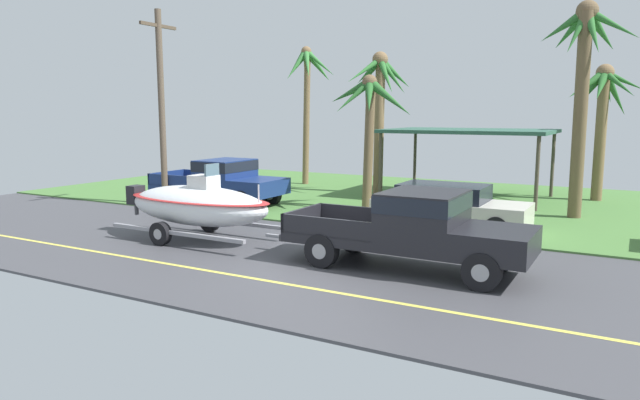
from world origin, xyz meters
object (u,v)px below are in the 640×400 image
at_px(pickup_truck_towing, 421,227).
at_px(palm_tree_near_left, 583,66).
at_px(palm_tree_far_right, 307,80).
at_px(utility_pole, 162,106).
at_px(palm_tree_near_right, 380,93).
at_px(boat_on_trailer, 197,205).
at_px(carport_awning, 469,133).
at_px(parked_pickup_background, 225,180).
at_px(palm_tree_mid, 602,101).
at_px(palm_tree_far_left, 371,109).
at_px(parked_sedan_near, 449,207).

distance_m(pickup_truck_towing, palm_tree_near_left, 9.81).
bearing_deg(palm_tree_far_right, palm_tree_near_left, -16.93).
relative_size(palm_tree_far_right, utility_pole, 0.92).
bearing_deg(pickup_truck_towing, palm_tree_near_right, 117.69).
relative_size(boat_on_trailer, carport_awning, 0.89).
relative_size(pickup_truck_towing, parked_pickup_background, 1.04).
bearing_deg(carport_awning, palm_tree_near_right, -173.51).
height_order(boat_on_trailer, parked_pickup_background, boat_on_trailer).
distance_m(palm_tree_near_right, utility_pole, 9.23).
bearing_deg(palm_tree_mid, boat_on_trailer, -125.11).
distance_m(palm_tree_near_left, palm_tree_far_left, 7.13).
relative_size(pickup_truck_towing, palm_tree_near_right, 0.95).
xyz_separation_m(carport_awning, palm_tree_near_left, (4.40, -2.89, 2.31)).
height_order(boat_on_trailer, palm_tree_near_right, palm_tree_near_right).
xyz_separation_m(pickup_truck_towing, palm_tree_far_right, (-10.32, 12.48, 4.16)).
relative_size(palm_tree_mid, palm_tree_far_right, 0.81).
relative_size(palm_tree_near_left, palm_tree_near_right, 1.15).
relative_size(parked_pickup_background, parked_sedan_near, 1.21).
distance_m(boat_on_trailer, palm_tree_mid, 16.53).
distance_m(boat_on_trailer, parked_pickup_background, 6.14).
bearing_deg(parked_sedan_near, parked_pickup_background, 178.73).
bearing_deg(parked_pickup_background, parked_sedan_near, -1.27).
xyz_separation_m(parked_pickup_background, parked_sedan_near, (8.93, -0.20, -0.34)).
xyz_separation_m(palm_tree_mid, palm_tree_far_left, (-7.19, -6.21, -0.32)).
distance_m(pickup_truck_towing, parked_sedan_near, 5.13).
bearing_deg(palm_tree_far_left, palm_tree_far_right, 137.48).
bearing_deg(carport_awning, boat_on_trailer, -111.78).
height_order(palm_tree_mid, palm_tree_far_left, palm_tree_mid).
bearing_deg(palm_tree_near_right, palm_tree_far_left, -71.04).
bearing_deg(palm_tree_far_left, boat_on_trailer, -106.93).
distance_m(pickup_truck_towing, utility_pole, 12.83).
xyz_separation_m(pickup_truck_towing, palm_tree_near_left, (2.39, 8.61, 4.05)).
bearing_deg(pickup_truck_towing, palm_tree_far_right, 129.60).
bearing_deg(boat_on_trailer, pickup_truck_towing, 0.00).
bearing_deg(boat_on_trailer, palm_tree_near_right, 85.92).
xyz_separation_m(palm_tree_near_right, utility_pole, (-6.02, -6.97, -0.57)).
xyz_separation_m(carport_awning, utility_pole, (-9.83, -7.40, 1.08)).
xyz_separation_m(boat_on_trailer, parked_sedan_near, (5.74, 5.05, -0.33)).
bearing_deg(palm_tree_mid, parked_sedan_near, -113.62).
relative_size(carport_awning, palm_tree_far_left, 1.33).
bearing_deg(palm_tree_far_left, parked_pickup_background, -161.02).
bearing_deg(pickup_truck_towing, utility_pole, 160.91).
distance_m(palm_tree_near_left, utility_pole, 14.97).
distance_m(palm_tree_near_right, palm_tree_far_left, 4.27).
distance_m(pickup_truck_towing, palm_tree_near_right, 12.95).
xyz_separation_m(boat_on_trailer, utility_pole, (-5.23, 4.09, 2.85)).
distance_m(boat_on_trailer, carport_awning, 12.51).
relative_size(parked_pickup_background, palm_tree_near_right, 0.91).
xyz_separation_m(parked_sedan_near, palm_tree_near_left, (3.25, 3.56, 4.40)).
xyz_separation_m(parked_pickup_background, palm_tree_far_left, (5.35, 1.84, 2.71)).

